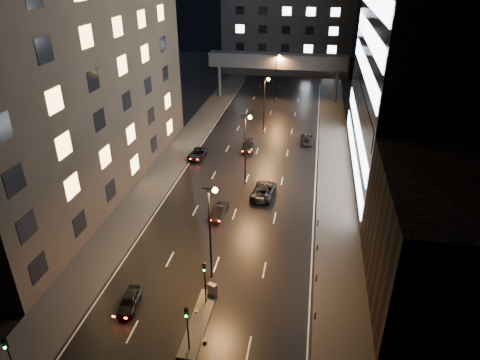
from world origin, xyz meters
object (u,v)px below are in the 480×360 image
Objects in this scene: car_toward_b at (306,138)px; utility_cabinet at (212,290)px; car_away_c at (197,154)px; car_away_b at (219,212)px; car_toward_a at (264,190)px; car_away_a at (129,301)px; car_away_d at (248,147)px.

utility_cabinet is (-7.11, -39.78, 0.06)m from car_toward_b.
car_toward_b reaches higher than car_away_c.
car_away_b is 0.85× the size of car_away_c.
car_toward_b is at bearing -99.53° from car_toward_a.
car_away_b is at bearing 121.08° from utility_cabinet.
utility_cabinet is at bearing -68.93° from car_away_c.
car_toward_a is 20.48m from car_toward_b.
car_toward_a reaches higher than car_toward_b.
car_away_a is 16.99m from car_away_b.
car_away_c is at bearing 25.94° from car_toward_b.
car_away_b is 17.90m from car_away_c.
car_away_c is 0.80× the size of car_toward_a.
utility_cabinet is at bearing 87.71° from car_toward_a.
car_away_d is 0.95× the size of car_toward_b.
car_away_c is 31.68m from utility_cabinet.
car_toward_b reaches higher than car_away_b.
car_toward_a is 1.19× the size of car_toward_b.
car_away_d is (4.86, 37.04, 0.05)m from car_away_a.
utility_cabinet reaches higher than car_away_a.
car_toward_a is (4.76, 6.11, 0.16)m from car_away_b.
car_away_a is 0.94× the size of car_away_b.
car_toward_b is (9.31, 5.34, 0.04)m from car_away_d.
car_away_a is 24.34m from car_toward_a.
car_toward_b is at bearing 75.81° from car_away_b.
car_toward_a is (4.45, -14.56, 0.14)m from car_away_d.
utility_cabinet is at bearing 13.80° from car_away_a.
car_away_a is at bearing -82.15° from car_away_c.
car_away_d is at bearing 33.10° from car_away_c.
car_away_b is at bearing 65.85° from car_toward_b.
car_toward_b is (16.76, 9.60, 0.06)m from car_away_c.
car_away_d is 3.71× the size of utility_cabinet.
car_toward_a is at bearing 104.29° from utility_cabinet.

